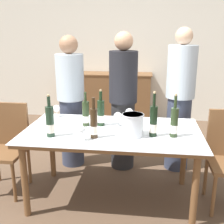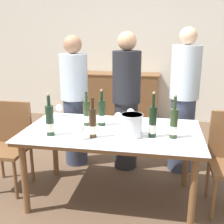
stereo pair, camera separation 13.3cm
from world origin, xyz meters
The scene contains 19 objects.
ground_plane centered at (0.00, 0.00, 0.00)m, with size 12.00×12.00×0.00m, color brown.
back_wall centered at (0.00, 2.80, 1.40)m, with size 8.00×0.10×2.80m.
sideboard_cabinet centered at (-0.40, 2.51, 0.45)m, with size 1.60×0.46×0.91m.
dining_table centered at (0.00, 0.00, 0.66)m, with size 1.66×0.93×0.73m.
ice_bucket centered at (0.20, -0.12, 0.84)m, with size 0.20×0.20×0.20m.
wine_bottle_0 centered at (0.38, -0.11, 0.86)m, with size 0.07×0.07×0.41m.
wine_bottle_1 centered at (-0.27, 0.11, 0.85)m, with size 0.07×0.07×0.34m.
wine_bottle_2 centered at (-0.52, -0.22, 0.86)m, with size 0.07×0.07×0.38m.
wine_bottle_3 centered at (-0.13, 0.13, 0.85)m, with size 0.07×0.07×0.36m.
wine_bottle_4 centered at (-0.13, -0.21, 0.86)m, with size 0.07×0.07×0.36m.
wine_bottle_5 centered at (0.56, -0.10, 0.86)m, with size 0.07×0.07×0.39m.
wine_glass_0 centered at (-0.22, -0.29, 0.82)m, with size 0.07×0.07×0.13m.
wine_glass_1 centered at (-0.66, 0.37, 0.82)m, with size 0.08×0.08×0.13m.
wine_glass_2 centered at (0.04, 0.13, 0.83)m, with size 0.09×0.09×0.14m.
wine_glass_3 centered at (0.14, 0.26, 0.83)m, with size 0.08×0.08×0.15m.
chair_left_end centered at (-1.13, 0.09, 0.52)m, with size 0.42×0.42×0.92m.
person_host centered at (-0.59, 0.72, 0.80)m, with size 0.33×0.33×1.59m.
person_guest_left centered at (0.04, 0.72, 0.82)m, with size 0.33×0.33×1.63m.
person_guest_right centered at (0.70, 0.77, 0.84)m, with size 0.33×0.33×1.68m.
Camera 2 is at (0.44, -2.47, 1.63)m, focal length 45.00 mm.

